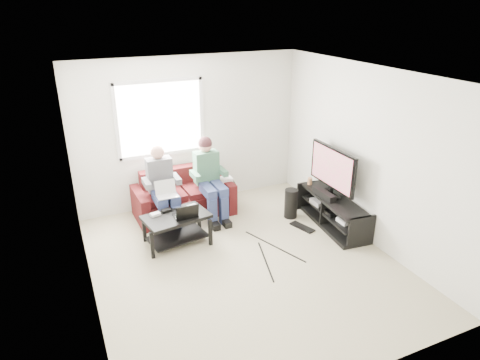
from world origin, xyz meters
name	(u,v)px	position (x,y,z in m)	size (l,w,h in m)	color
floor	(243,262)	(0.00, 0.00, 0.00)	(4.50, 4.50, 0.00)	#B4AA8C
ceiling	(244,75)	(0.00, 0.00, 2.60)	(4.50, 4.50, 0.00)	white
wall_back	(190,132)	(0.00, 2.25, 1.30)	(4.50, 4.50, 0.00)	silver
wall_front	(354,269)	(0.00, -2.25, 1.30)	(4.50, 4.50, 0.00)	silver
wall_left	(81,205)	(-2.00, 0.00, 1.30)	(4.50, 4.50, 0.00)	silver
wall_right	(367,156)	(2.00, 0.00, 1.30)	(4.50, 4.50, 0.00)	silver
window	(160,119)	(-0.50, 2.23, 1.60)	(1.48, 0.04, 1.28)	white
sofa	(183,198)	(-0.31, 1.81, 0.29)	(1.65, 0.84, 0.77)	#4E1313
person_left	(162,185)	(-0.71, 1.55, 0.71)	(0.40, 0.70, 1.31)	navy
person_right	(209,173)	(0.09, 1.57, 0.77)	(0.40, 0.71, 1.35)	navy
laptop_silver	(167,193)	(-0.71, 1.29, 0.68)	(0.32, 0.22, 0.24)	silver
coffee_table	(176,223)	(-0.69, 0.89, 0.35)	(1.02, 0.72, 0.47)	black
laptop_black	(185,209)	(-0.57, 0.81, 0.59)	(0.34, 0.24, 0.24)	black
controller_a	(155,214)	(-0.97, 1.01, 0.49)	(0.14, 0.09, 0.04)	silver
controller_b	(166,210)	(-0.79, 1.07, 0.49)	(0.14, 0.09, 0.04)	black
controller_c	(192,206)	(-0.39, 1.04, 0.49)	(0.14, 0.09, 0.04)	gray
tv_stand	(332,213)	(1.77, 0.40, 0.22)	(0.59, 1.52, 0.49)	black
tv	(332,169)	(1.77, 0.50, 0.95)	(0.12, 1.10, 0.81)	black
soundbar	(324,194)	(1.65, 0.50, 0.54)	(0.12, 0.50, 0.10)	black
drink_cup	(310,181)	(1.72, 1.03, 0.55)	(0.08, 0.08, 0.12)	#B4794D
console_white	(348,220)	(1.77, 0.00, 0.29)	(0.30, 0.22, 0.06)	silver
console_grey	(322,201)	(1.77, 0.70, 0.30)	(0.34, 0.26, 0.08)	gray
console_black	(335,210)	(1.77, 0.35, 0.30)	(0.38, 0.30, 0.07)	black
subwoofer	(291,203)	(1.31, 0.93, 0.25)	(0.22, 0.22, 0.50)	black
keyboard_floor	(302,227)	(1.29, 0.52, 0.01)	(0.15, 0.44, 0.02)	black
end_table	(226,195)	(0.42, 1.68, 0.27)	(0.33, 0.33, 0.59)	black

